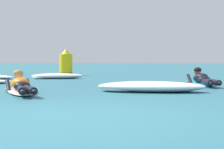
% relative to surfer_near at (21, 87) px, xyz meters
% --- Properties ---
extents(ground_plane, '(120.00, 120.00, 0.00)m').
position_rel_surfer_near_xyz_m(ground_plane, '(1.57, 6.55, -0.14)').
color(ground_plane, '#2D6B7A').
extents(surfer_near, '(1.30, 2.53, 0.54)m').
position_rel_surfer_near_xyz_m(surfer_near, '(0.00, 0.00, 0.00)').
color(surfer_near, white).
rests_on(surfer_near, ground).
extents(surfer_far, '(0.72, 2.64, 0.55)m').
position_rel_surfer_near_xyz_m(surfer_far, '(4.22, 3.13, 0.00)').
color(surfer_far, '#2DB2D1').
rests_on(surfer_far, ground).
extents(whitewater_front, '(2.48, 1.28, 0.24)m').
position_rel_surfer_near_xyz_m(whitewater_front, '(2.74, 0.66, -0.03)').
color(whitewater_front, white).
rests_on(whitewater_front, ground).
extents(whitewater_mid_left, '(2.02, 1.12, 0.21)m').
position_rel_surfer_near_xyz_m(whitewater_mid_left, '(-0.51, 6.94, -0.04)').
color(whitewater_mid_left, white).
rests_on(whitewater_mid_left, ground).
extents(channel_marker_buoy, '(0.61, 0.61, 1.19)m').
position_rel_surfer_near_xyz_m(channel_marker_buoy, '(-0.75, 10.34, 0.35)').
color(channel_marker_buoy, yellow).
rests_on(channel_marker_buoy, ground).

